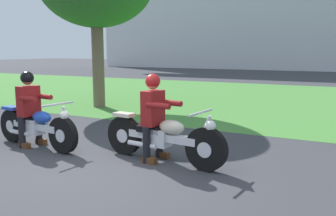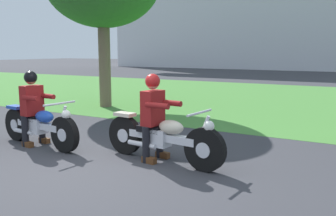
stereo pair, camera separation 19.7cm
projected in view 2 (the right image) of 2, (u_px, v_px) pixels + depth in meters
name	position (u px, v px, depth m)	size (l,w,h in m)	color
ground	(86.00, 173.00, 5.27)	(120.00, 120.00, 0.00)	#38383D
grass_verge	(260.00, 98.00, 13.48)	(60.00, 12.00, 0.01)	#478438
motorcycle_lead	(162.00, 138.00, 5.73)	(2.25, 0.66, 0.89)	black
rider_lead	(154.00, 110.00, 5.77)	(0.58, 0.50, 1.41)	black
motorcycle_follow	(39.00, 125.00, 6.71)	(2.12, 0.66, 0.88)	black
rider_follow	(33.00, 102.00, 6.74)	(0.58, 0.50, 1.40)	black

